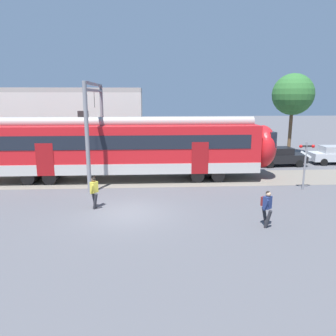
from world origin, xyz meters
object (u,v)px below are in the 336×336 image
object	(u,v)px
pedestrian_navy	(267,206)
parked_car_black	(280,156)
pedestrian_yellow	(94,190)
parked_car_silver	(334,155)
crossing_signal	(306,158)

from	to	relation	value
pedestrian_navy	parked_car_black	distance (m)	14.03
parked_car_black	pedestrian_navy	bearing A→B (deg)	-114.27
pedestrian_yellow	parked_car_silver	xyz separation A→B (m)	(18.60, 10.39, -0.18)
pedestrian_yellow	pedestrian_navy	bearing A→B (deg)	-20.05
parked_car_black	crossing_signal	world-z (taller)	crossing_signal
parked_car_black	crossing_signal	size ratio (longest dim) A/B	1.36
pedestrian_yellow	pedestrian_navy	distance (m)	8.48
pedestrian_yellow	crossing_signal	distance (m)	12.60
parked_car_black	parked_car_silver	size ratio (longest dim) A/B	1.01
parked_car_black	parked_car_silver	world-z (taller)	same
pedestrian_yellow	parked_car_black	bearing A→B (deg)	35.73
pedestrian_navy	parked_car_silver	xyz separation A→B (m)	(10.63, 13.30, -0.21)
pedestrian_navy	crossing_signal	bearing A→B (deg)	52.08
parked_car_silver	crossing_signal	bearing A→B (deg)	-129.16
pedestrian_navy	crossing_signal	world-z (taller)	crossing_signal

